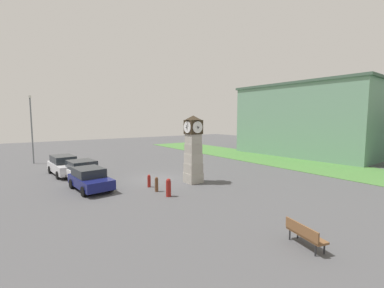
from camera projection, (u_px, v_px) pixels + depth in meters
ground_plane at (157, 179)px, 20.13m from camera, size 85.17×85.17×0.00m
clock_tower at (193, 150)px, 18.92m from camera, size 1.38×1.33×4.99m
bollard_near_tower at (168, 187)px, 15.67m from camera, size 0.31×0.31×1.12m
bollard_mid_row at (157, 184)px, 16.73m from camera, size 0.22×0.22×0.97m
bollard_far_row at (149, 181)px, 17.84m from camera, size 0.23×0.23×0.88m
car_navy_sedan at (64, 165)px, 21.78m from camera, size 4.68×2.14×1.61m
car_near_tower at (83, 170)px, 19.75m from camera, size 4.03×2.38×1.53m
car_by_building at (90, 179)px, 17.17m from camera, size 4.12×2.22×1.46m
bench at (305, 233)px, 9.50m from camera, size 1.68×0.93×0.90m
street_lamp_near_road at (31, 125)px, 26.84m from camera, size 0.50×0.24×7.13m
warehouse_blue_far at (311, 120)px, 34.03m from camera, size 17.39×11.76×9.11m
grass_verge_far at (289, 162)px, 28.11m from camera, size 51.10×7.46×0.04m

